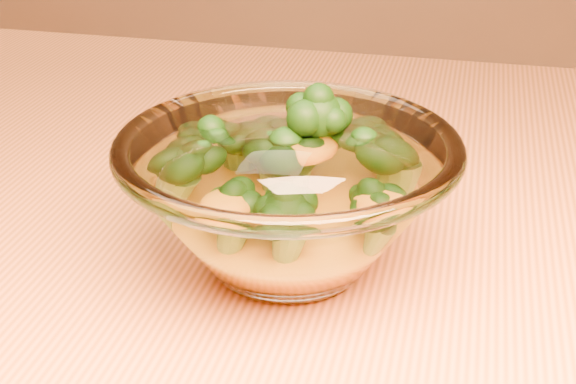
{
  "coord_description": "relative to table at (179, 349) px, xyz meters",
  "views": [
    {
      "loc": [
        0.18,
        -0.42,
        1.01
      ],
      "look_at": [
        0.09,
        -0.03,
        0.8
      ],
      "focal_mm": 50.0,
      "sensor_mm": 36.0,
      "label": 1
    }
  ],
  "objects": [
    {
      "name": "table",
      "position": [
        0.0,
        0.0,
        0.0
      ],
      "size": [
        1.2,
        0.8,
        0.75
      ],
      "color": "#BE6739",
      "rests_on": "ground"
    },
    {
      "name": "cheese_sauce",
      "position": [
        0.09,
        -0.03,
        0.13
      ],
      "size": [
        0.11,
        0.11,
        0.03
      ],
      "primitive_type": "ellipsoid",
      "color": "orange",
      "rests_on": "glass_bowl"
    },
    {
      "name": "broccoli_heap",
      "position": [
        0.08,
        -0.02,
        0.16
      ],
      "size": [
        0.14,
        0.12,
        0.08
      ],
      "color": "black",
      "rests_on": "cheese_sauce"
    },
    {
      "name": "glass_bowl",
      "position": [
        0.09,
        -0.03,
        0.14
      ],
      "size": [
        0.19,
        0.19,
        0.09
      ],
      "color": "white",
      "rests_on": "table"
    }
  ]
}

